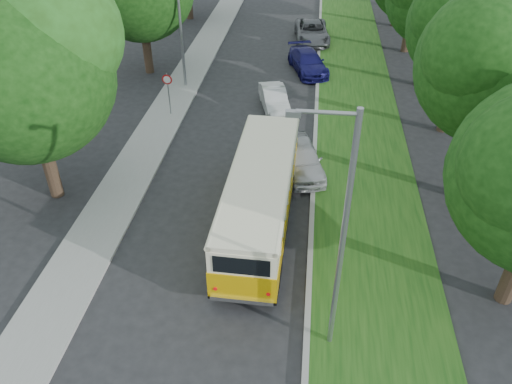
# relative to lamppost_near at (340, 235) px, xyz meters

# --- Properties ---
(ground) EXTENTS (120.00, 120.00, 0.00)m
(ground) POSITION_rel_lamppost_near_xyz_m (-4.21, 2.50, -4.37)
(ground) COLOR #232326
(ground) RESTS_ON ground
(curb) EXTENTS (0.20, 70.00, 0.15)m
(curb) POSITION_rel_lamppost_near_xyz_m (-0.61, 7.50, -4.29)
(curb) COLOR gray
(curb) RESTS_ON ground
(grass_verge) EXTENTS (4.50, 70.00, 0.13)m
(grass_verge) POSITION_rel_lamppost_near_xyz_m (1.74, 7.50, -4.30)
(grass_verge) COLOR #174512
(grass_verge) RESTS_ON ground
(sidewalk) EXTENTS (2.20, 70.00, 0.12)m
(sidewalk) POSITION_rel_lamppost_near_xyz_m (-9.01, 7.50, -4.31)
(sidewalk) COLOR gray
(sidewalk) RESTS_ON ground
(lamppost_near) EXTENTS (1.71, 0.16, 8.00)m
(lamppost_near) POSITION_rel_lamppost_near_xyz_m (0.00, 0.00, 0.00)
(lamppost_near) COLOR gray
(lamppost_near) RESTS_ON ground
(lamppost_far) EXTENTS (1.71, 0.16, 7.50)m
(lamppost_far) POSITION_rel_lamppost_near_xyz_m (-8.91, 18.50, -0.25)
(lamppost_far) COLOR gray
(lamppost_far) RESTS_ON ground
(warning_sign) EXTENTS (0.56, 0.10, 2.50)m
(warning_sign) POSITION_rel_lamppost_near_xyz_m (-8.71, 14.48, -2.66)
(warning_sign) COLOR gray
(warning_sign) RESTS_ON ground
(vintage_bus) EXTENTS (2.54, 9.16, 2.71)m
(vintage_bus) POSITION_rel_lamppost_near_xyz_m (-2.66, 5.42, -3.02)
(vintage_bus) COLOR #E1A907
(vintage_bus) RESTS_ON ground
(car_silver) EXTENTS (2.66, 4.43, 1.41)m
(car_silver) POSITION_rel_lamppost_near_xyz_m (-1.21, 9.66, -3.66)
(car_silver) COLOR silver
(car_silver) RESTS_ON ground
(car_white) EXTENTS (2.22, 3.94, 1.23)m
(car_white) POSITION_rel_lamppost_near_xyz_m (-3.04, 16.04, -3.75)
(car_white) COLOR silver
(car_white) RESTS_ON ground
(car_blue) EXTENTS (3.23, 4.99, 1.34)m
(car_blue) POSITION_rel_lamppost_near_xyz_m (-1.32, 21.81, -3.70)
(car_blue) COLOR #151458
(car_blue) RESTS_ON ground
(car_grey) EXTENTS (2.93, 5.47, 1.46)m
(car_grey) POSITION_rel_lamppost_near_xyz_m (-1.21, 27.83, -3.64)
(car_grey) COLOR #55575C
(car_grey) RESTS_ON ground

